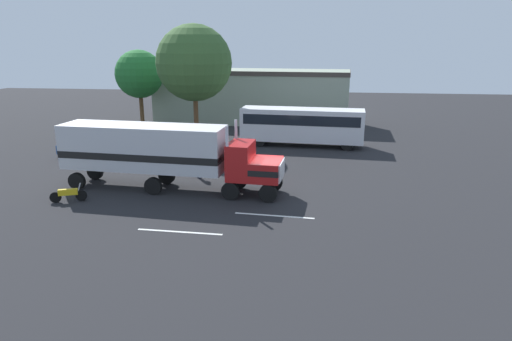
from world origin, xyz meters
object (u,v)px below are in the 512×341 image
Objects in this scene: parked_bus at (302,123)px; parked_car at (85,149)px; person_bystander at (199,166)px; tree_left at (194,63)px; semi_truck at (160,151)px; motorcycle at (68,194)px; tree_center at (139,74)px.

parked_bus is 18.72m from parked_car.
tree_left reaches higher than person_bystander.
motorcycle is at bearing -147.67° from semi_truck.
tree_left is (3.42, 17.16, 6.83)m from motorcycle.
tree_center reaches higher than semi_truck.
tree_left is 10.18m from tree_center.
tree_center is at bearing 158.89° from parked_bus.
tree_left is 1.28× the size of tree_center.
person_bystander is 0.15× the size of tree_left.
semi_truck is 7.10× the size of motorcycle.
parked_car is (-8.80, 6.93, -1.72)m from semi_truck.
tree_left reaches higher than parked_car.
parked_bus is at bearing 21.28° from parked_car.
parked_bus is 2.36× the size of parked_car.
semi_truck is at bearing -84.67° from tree_left.
tree_center is at bearing 100.51° from motorcycle.
semi_truck is 22.71m from tree_center.
tree_center is (-9.11, 20.54, 3.29)m from semi_truck.
person_bystander reaches higher than parked_car.
parked_bus is 21.44m from motorcycle.
parked_bus is at bearing -2.60° from tree_left.
parked_bus reaches higher than parked_car.
tree_center reaches higher than parked_bus.
person_bystander is at bearing -121.66° from parked_bus.
parked_car is 2.35× the size of motorcycle.
motorcycle is (4.06, -9.93, -0.33)m from parked_car.
semi_truck reaches higher than motorcycle.
person_bystander is (1.79, 2.66, -1.63)m from semi_truck.
semi_truck is 11.33m from parked_car.
parked_bus reaches higher than person_bystander.
tree_left reaches higher than tree_center.
parked_car is 0.44× the size of tree_left.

